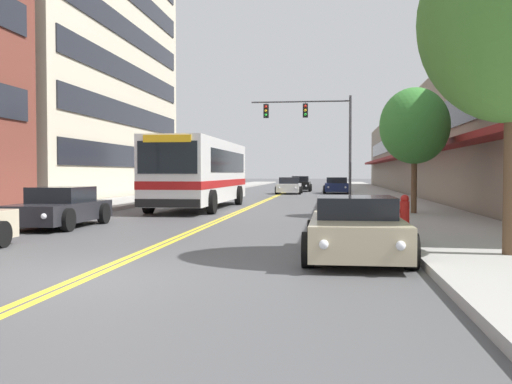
# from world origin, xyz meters

# --- Properties ---
(ground_plane) EXTENTS (240.00, 240.00, 0.00)m
(ground_plane) POSITION_xyz_m (0.00, 37.00, 0.00)
(ground_plane) COLOR #4C4C4F
(sidewalk_left) EXTENTS (3.75, 106.00, 0.16)m
(sidewalk_left) POSITION_xyz_m (-7.37, 37.00, 0.08)
(sidewalk_left) COLOR #9E9B96
(sidewalk_left) RESTS_ON ground_plane
(sidewalk_right) EXTENTS (3.75, 106.00, 0.16)m
(sidewalk_right) POSITION_xyz_m (7.37, 37.00, 0.08)
(sidewalk_right) COLOR #9E9B96
(sidewalk_right) RESTS_ON ground_plane
(centre_line) EXTENTS (0.34, 106.00, 0.01)m
(centre_line) POSITION_xyz_m (0.00, 37.00, 0.00)
(centre_line) COLOR yellow
(centre_line) RESTS_ON ground_plane
(office_tower_left) EXTENTS (12.08, 22.97, 22.24)m
(office_tower_left) POSITION_xyz_m (-15.48, 28.54, 11.12)
(office_tower_left) COLOR beige
(office_tower_left) RESTS_ON ground_plane
(storefront_row_right) EXTENTS (9.10, 68.00, 7.17)m
(storefront_row_right) POSITION_xyz_m (13.47, 37.00, 3.59)
(storefront_row_right) COLOR gray
(storefront_row_right) RESTS_ON ground_plane
(city_bus) EXTENTS (2.94, 11.29, 3.17)m
(city_bus) POSITION_xyz_m (-2.20, 17.93, 1.79)
(city_bus) COLOR silver
(city_bus) RESTS_ON ground_plane
(car_slate_blue_parked_left_near) EXTENTS (2.16, 4.90, 1.28)m
(car_slate_blue_parked_left_near) POSITION_xyz_m (-4.32, 29.31, 0.62)
(car_slate_blue_parked_left_near) COLOR #475675
(car_slate_blue_parked_left_near) RESTS_ON ground_plane
(car_charcoal_parked_left_far) EXTENTS (2.01, 4.34, 1.24)m
(car_charcoal_parked_left_far) POSITION_xyz_m (-4.42, 8.04, 0.58)
(car_charcoal_parked_left_far) COLOR #232328
(car_charcoal_parked_left_far) RESTS_ON ground_plane
(car_beige_parked_right_foreground) EXTENTS (2.01, 4.29, 1.20)m
(car_beige_parked_right_foreground) POSITION_xyz_m (4.41, 2.75, 0.57)
(car_beige_parked_right_foreground) COLOR #BCAD89
(car_beige_parked_right_foreground) RESTS_ON ground_plane
(car_navy_parked_right_mid) EXTENTS (2.16, 4.24, 1.32)m
(car_navy_parked_right_mid) POSITION_xyz_m (4.42, 38.62, 0.62)
(car_navy_parked_right_mid) COLOR #19234C
(car_navy_parked_right_mid) RESTS_ON ground_plane
(car_black_moving_lead) EXTENTS (2.00, 4.37, 1.38)m
(car_black_moving_lead) POSITION_xyz_m (1.19, 43.71, 0.64)
(car_black_moving_lead) COLOR black
(car_black_moving_lead) RESTS_ON ground_plane
(car_white_moving_second) EXTENTS (2.03, 4.21, 1.33)m
(car_white_moving_second) POSITION_xyz_m (0.63, 37.05, 0.61)
(car_white_moving_second) COLOR white
(car_white_moving_second) RESTS_ON ground_plane
(traffic_signal_mast) EXTENTS (6.68, 0.38, 6.79)m
(traffic_signal_mast) POSITION_xyz_m (2.97, 29.59, 4.86)
(traffic_signal_mast) COLOR #47474C
(traffic_signal_mast) RESTS_ON ground_plane
(street_tree_right_mid) EXTENTS (2.60, 2.60, 4.72)m
(street_tree_right_mid) POSITION_xyz_m (7.03, 13.40, 3.44)
(street_tree_right_mid) COLOR brown
(street_tree_right_mid) RESTS_ON sidewalk_right
(fire_hydrant) EXTENTS (0.34, 0.26, 0.91)m
(fire_hydrant) POSITION_xyz_m (5.95, 7.53, 0.62)
(fire_hydrant) COLOR red
(fire_hydrant) RESTS_ON sidewalk_right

